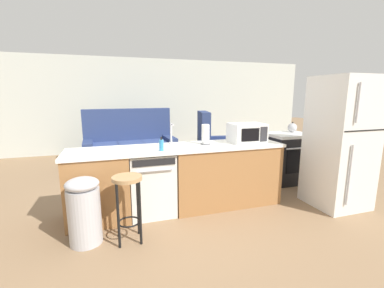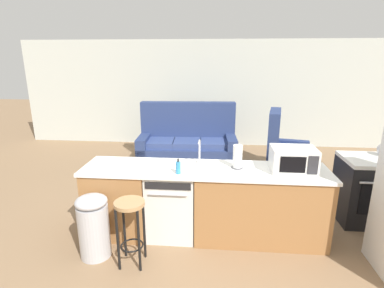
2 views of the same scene
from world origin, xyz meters
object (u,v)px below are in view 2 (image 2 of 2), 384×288
Objects in this scene: kettle at (384,150)px; microwave at (293,159)px; dishwasher at (172,203)px; stove_range at (369,190)px; bar_stool at (130,219)px; paper_towel_roll at (238,157)px; soap_bottle at (178,168)px; couch at (188,145)px; armchair at (283,154)px; trash_bin at (94,226)px.

microwave is at bearing -153.24° from kettle.
dishwasher is 0.93× the size of stove_range.
bar_stool is at bearing -119.09° from dishwasher.
microwave is 0.68× the size of bar_stool.
paper_towel_roll reaches higher than soap_bottle.
paper_towel_roll is 2.08m from kettle.
kettle is 0.10× the size of couch.
armchair reaches higher than microwave.
microwave reaches higher than bar_stool.
soap_bottle is 0.09× the size of couch.
paper_towel_roll is (0.79, 0.04, 0.62)m from dishwasher.
trash_bin is (-0.91, -0.32, -0.59)m from soap_bottle.
paper_towel_roll is 1.81m from trash_bin.
soap_bottle is 1.13m from trash_bin.
microwave is 2.52m from armchair.
couch reaches higher than paper_towel_roll.
couch reaches higher than soap_bottle.
dishwasher is 3.01m from armchair.
couch reaches higher than stove_range.
trash_bin is 0.62× the size of armchair.
couch is at bearing 119.11° from microwave.
microwave reaches higher than kettle.
couch is at bearing 144.68° from kettle.
soap_bottle is (0.11, -0.20, 0.55)m from dishwasher.
dishwasher is 1.14× the size of bar_stool.
trash_bin is 0.36× the size of couch.
dishwasher is at bearing -166.22° from kettle.
paper_towel_roll is at bearing -164.29° from stove_range.
soap_bottle is 0.24× the size of bar_stool.
dishwasher is 2.98× the size of paper_towel_roll.
kettle is (2.66, 0.88, 0.01)m from soap_bottle.
microwave is 2.44× the size of kettle.
armchair reaches higher than kettle.
stove_range is 0.58m from kettle.
microwave is 3.16m from couch.
couch reaches higher than armchair.
armchair is (1.92, -0.32, -0.04)m from couch.
dishwasher is 1.14× the size of trash_bin.
bar_stool is at bearing -158.31° from stove_range.
stove_range is 1.80× the size of microwave.
stove_range is (2.60, 0.55, 0.03)m from dishwasher.
kettle is 0.28× the size of trash_bin.
couch is at bearing 93.81° from soap_bottle.
armchair is at bearing 112.62° from stove_range.
stove_range is 0.75× the size of armchair.
kettle is at bearing 18.33° from soap_bottle.
couch is (-0.87, 2.66, -0.64)m from paper_towel_roll.
stove_range is at bearing 11.91° from dishwasher.
soap_bottle is (-0.68, -0.24, -0.07)m from paper_towel_roll.
dishwasher reaches higher than trash_bin.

